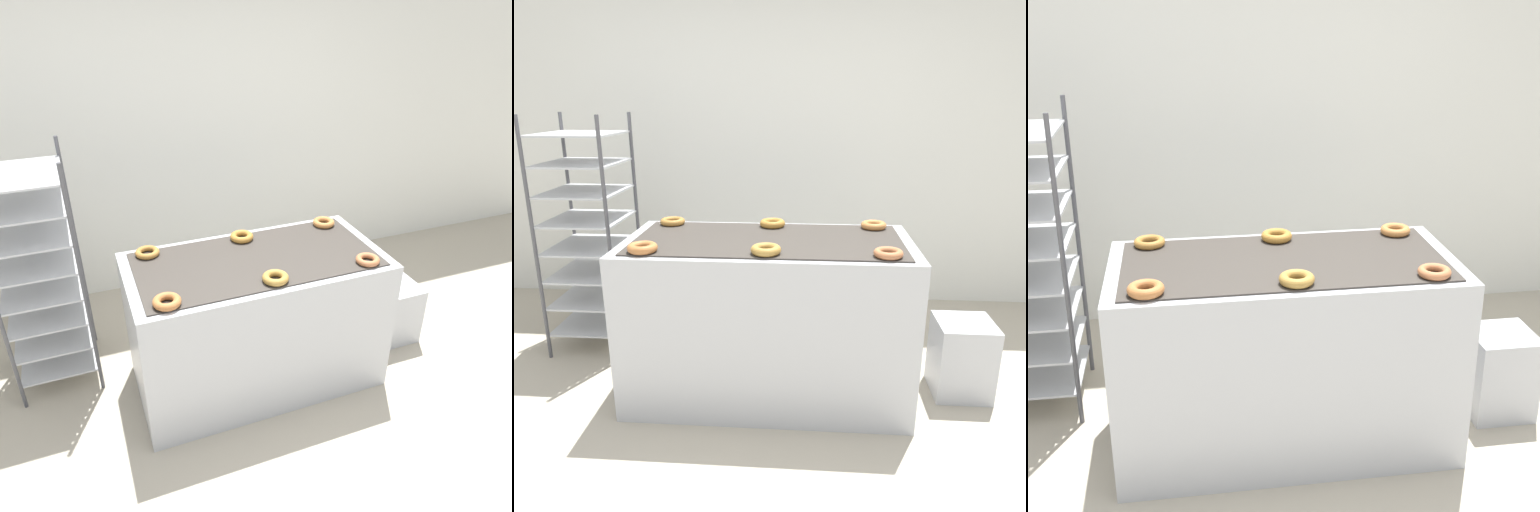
% 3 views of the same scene
% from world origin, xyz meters
% --- Properties ---
extents(ground_plane, '(14.00, 14.00, 0.00)m').
position_xyz_m(ground_plane, '(0.00, 0.00, 0.00)').
color(ground_plane, '#B2A893').
extents(wall_back, '(8.00, 0.05, 2.80)m').
position_xyz_m(wall_back, '(0.00, 2.12, 1.40)').
color(wall_back, silver).
rests_on(wall_back, ground_plane).
extents(fryer_machine, '(1.56, 0.78, 0.92)m').
position_xyz_m(fryer_machine, '(0.00, 0.64, 0.46)').
color(fryer_machine, '#B7BABF').
rests_on(fryer_machine, ground_plane).
extents(baking_rack_cart, '(0.50, 0.56, 1.56)m').
position_xyz_m(baking_rack_cart, '(-1.24, 1.17, 0.79)').
color(baking_rack_cart, '#4C4C51').
rests_on(baking_rack_cart, ground_plane).
extents(glaze_bin, '(0.32, 0.31, 0.44)m').
position_xyz_m(glaze_bin, '(1.12, 0.69, 0.22)').
color(glaze_bin, '#B7BABF').
rests_on(glaze_bin, ground_plane).
extents(donut_near_left, '(0.15, 0.15, 0.04)m').
position_xyz_m(donut_near_left, '(-0.60, 0.36, 0.94)').
color(donut_near_left, '#AE6935').
rests_on(donut_near_left, fryer_machine).
extents(donut_near_center, '(0.15, 0.15, 0.04)m').
position_xyz_m(donut_near_center, '(0.01, 0.37, 0.94)').
color(donut_near_center, '#A67B35').
rests_on(donut_near_center, fryer_machine).
extents(donut_near_right, '(0.14, 0.14, 0.04)m').
position_xyz_m(donut_near_right, '(0.60, 0.36, 0.94)').
color(donut_near_right, '#B26A40').
rests_on(donut_near_right, fryer_machine).
extents(donut_far_left, '(0.15, 0.15, 0.04)m').
position_xyz_m(donut_far_left, '(-0.60, 0.92, 0.94)').
color(donut_far_left, '#A67130').
rests_on(donut_far_left, fryer_machine).
extents(donut_far_center, '(0.15, 0.15, 0.04)m').
position_xyz_m(donut_far_center, '(0.01, 0.91, 0.94)').
color(donut_far_center, '#AD752E').
rests_on(donut_far_center, fryer_machine).
extents(donut_far_right, '(0.15, 0.15, 0.04)m').
position_xyz_m(donut_far_right, '(0.60, 0.91, 0.94)').
color(donut_far_right, '#BE783C').
rests_on(donut_far_right, fryer_machine).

